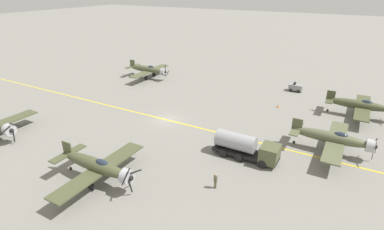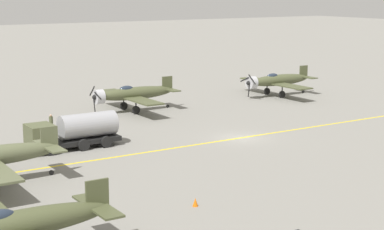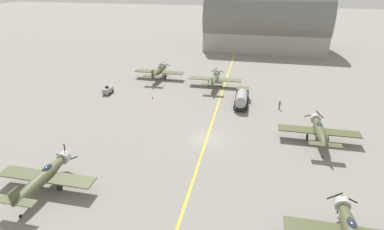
{
  "view_description": "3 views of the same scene",
  "coord_description": "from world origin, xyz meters",
  "views": [
    {
      "loc": [
        35.28,
        24.35,
        19.76
      ],
      "look_at": [
        4.15,
        6.81,
        3.94
      ],
      "focal_mm": 28.0,
      "sensor_mm": 36.0,
      "label": 1
    },
    {
      "loc": [
        -46.07,
        34.73,
        13.47
      ],
      "look_at": [
        -1.87,
        6.56,
        3.15
      ],
      "focal_mm": 60.0,
      "sensor_mm": 36.0,
      "label": 2
    },
    {
      "loc": [
        6.14,
        -40.53,
        23.82
      ],
      "look_at": [
        -2.67,
        1.27,
        3.25
      ],
      "focal_mm": 28.0,
      "sensor_mm": 36.0,
      "label": 3
    }
  ],
  "objects": [
    {
      "name": "airplane_far_left",
      "position": [
        -16.13,
        26.08,
        2.01
      ],
      "size": [
        12.0,
        9.98,
        3.65
      ],
      "rotation": [
        0.0,
        0.0,
        0.12
      ],
      "color": "#494E30",
      "rests_on": "ground"
    },
    {
      "name": "ground_crew_walking",
      "position": [
        11.72,
        13.88,
        0.95
      ],
      "size": [
        0.38,
        0.38,
        1.74
      ],
      "color": "#515638",
      "rests_on": "ground"
    },
    {
      "name": "traffic_cone",
      "position": [
        -13.67,
        13.83,
        0.28
      ],
      "size": [
        0.36,
        0.36,
        0.55
      ],
      "primitive_type": "cone",
      "color": "orange",
      "rests_on": "ground"
    },
    {
      "name": "airplane_mid_right",
      "position": [
        16.88,
        2.48,
        2.01
      ],
      "size": [
        12.0,
        9.98,
        3.65
      ],
      "rotation": [
        0.0,
        0.0,
        0.26
      ],
      "color": "#4C5132",
      "rests_on": "ground"
    },
    {
      "name": "taxiway_stripe",
      "position": [
        0.0,
        0.0,
        0.0
      ],
      "size": [
        0.3,
        160.0,
        0.01
      ],
      "primitive_type": "cube",
      "color": "yellow",
      "rests_on": "ground"
    },
    {
      "name": "airplane_near_right",
      "position": [
        16.43,
        -17.96,
        2.01
      ],
      "size": [
        12.0,
        9.98,
        3.65
      ],
      "rotation": [
        0.0,
        0.0,
        -0.25
      ],
      "color": "#4C5132",
      "rests_on": "ground"
    },
    {
      "name": "fuel_tanker",
      "position": [
        4.5,
        14.56,
        1.51
      ],
      "size": [
        2.68,
        8.0,
        2.98
      ],
      "color": "black",
      "rests_on": "ground"
    },
    {
      "name": "ground_plane",
      "position": [
        0.0,
        0.0,
        0.0
      ],
      "size": [
        400.0,
        400.0,
        0.0
      ],
      "primitive_type": "plane",
      "color": "gray"
    }
  ]
}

